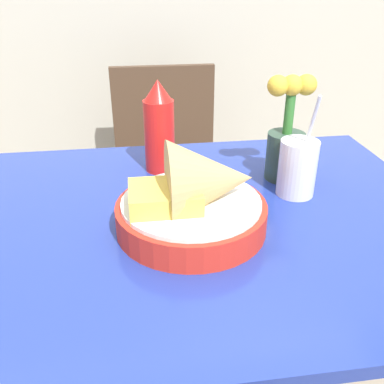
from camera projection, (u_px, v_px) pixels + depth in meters
dining_table at (194, 264)px, 0.90m from camera, size 1.03×0.78×0.77m
chair_far_window at (167, 161)px, 1.70m from camera, size 0.40×0.40×0.88m
food_basket at (197, 200)px, 0.78m from camera, size 0.28×0.28×0.17m
ketchup_bottle at (159, 128)px, 0.99m from camera, size 0.07×0.07×0.22m
drink_cup at (297, 169)px, 0.90m from camera, size 0.08×0.08×0.22m
flower_vase at (286, 138)px, 0.95m from camera, size 0.11×0.08×0.24m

